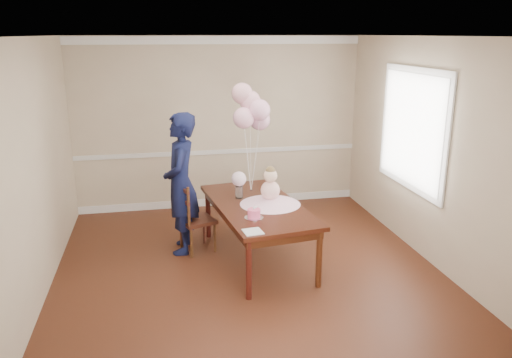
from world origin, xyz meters
name	(u,v)px	position (x,y,z in m)	size (l,w,h in m)	color
floor	(249,273)	(0.00, 0.00, 0.00)	(4.50, 5.00, 0.00)	#35170D
ceiling	(248,36)	(0.00, 0.00, 2.70)	(4.50, 5.00, 0.02)	white
wall_back	(219,124)	(0.00, 2.50, 1.35)	(4.50, 0.02, 2.70)	tan
wall_front	(322,259)	(0.00, -2.50, 1.35)	(4.50, 0.02, 2.70)	tan
wall_left	(33,174)	(-2.25, 0.00, 1.35)	(0.02, 5.00, 2.70)	tan
wall_right	(433,153)	(2.25, 0.00, 1.35)	(0.02, 5.00, 2.70)	tan
chair_rail_trim	(220,152)	(0.00, 2.49, 0.90)	(4.50, 0.02, 0.07)	silver
crown_molding	(218,40)	(0.00, 2.49, 2.63)	(4.50, 0.02, 0.12)	white
baseboard_trim	(221,201)	(0.00, 2.49, 0.06)	(4.50, 0.02, 0.12)	white
window_frame	(413,129)	(2.23, 0.50, 1.55)	(0.02, 1.66, 1.56)	white
window_blinds	(411,129)	(2.21, 0.50, 1.55)	(0.01, 1.50, 1.40)	white
dining_table_top	(258,206)	(0.17, 0.36, 0.71)	(0.97, 1.95, 0.05)	black
table_apron	(258,212)	(0.17, 0.36, 0.63)	(0.88, 1.85, 0.10)	black
table_leg_fl	(249,270)	(-0.11, -0.58, 0.34)	(0.07, 0.07, 0.68)	black
table_leg_fr	(319,259)	(0.70, -0.48, 0.34)	(0.07, 0.07, 0.68)	black
table_leg_bl	(208,214)	(-0.35, 1.19, 0.34)	(0.07, 0.07, 0.68)	black
table_leg_br	(264,207)	(0.46, 1.30, 0.34)	(0.07, 0.07, 0.68)	black
baby_skirt	(270,200)	(0.33, 0.33, 0.78)	(0.74, 0.74, 0.10)	#FFBBD9
baby_torso	(270,190)	(0.33, 0.33, 0.91)	(0.23, 0.23, 0.23)	#FFA1C3
baby_head	(270,176)	(0.33, 0.33, 1.09)	(0.17, 0.17, 0.17)	#FED4AF
baby_hair	(270,171)	(0.33, 0.33, 1.15)	(0.12, 0.12, 0.12)	brown
cake_platter	(254,218)	(0.04, -0.10, 0.73)	(0.21, 0.21, 0.01)	#BBBBC0
birthday_cake	(254,213)	(0.04, -0.10, 0.79)	(0.15, 0.15, 0.10)	#F24C7F
cake_flower_a	(254,208)	(0.04, -0.10, 0.85)	(0.03, 0.03, 0.03)	silver
cake_flower_b	(256,207)	(0.06, -0.08, 0.85)	(0.03, 0.03, 0.03)	white
rose_vase_near	(239,192)	(-0.01, 0.63, 0.81)	(0.10, 0.10, 0.16)	silver
roses_near	(239,179)	(-0.01, 0.63, 0.98)	(0.18, 0.18, 0.18)	silver
napkin	(253,232)	(-0.06, -0.51, 0.73)	(0.19, 0.19, 0.01)	silver
balloon_weight	(251,190)	(0.20, 0.90, 0.74)	(0.04, 0.04, 0.02)	silver
balloon_a	(244,118)	(0.10, 0.89, 1.70)	(0.27, 0.27, 0.27)	#F5AEC7
balloon_b	(259,110)	(0.30, 0.87, 1.80)	(0.27, 0.27, 0.27)	#F2ABCE
balloon_c	(250,101)	(0.21, 1.00, 1.90)	(0.27, 0.27, 0.27)	#E5A2B3
balloon_d	(242,94)	(0.11, 1.01, 2.00)	(0.27, 0.27, 0.27)	#DD9CA9
balloon_e	(260,120)	(0.34, 1.00, 1.65)	(0.27, 0.27, 0.27)	#D899B6
balloon_ribbon_a	(248,160)	(0.15, 0.90, 1.15)	(0.00, 0.00, 0.82)	white
balloon_ribbon_b	(255,156)	(0.25, 0.89, 1.20)	(0.00, 0.00, 0.91)	white
balloon_ribbon_c	(251,152)	(0.20, 0.95, 1.25)	(0.00, 0.00, 1.01)	white
balloon_ribbon_d	(247,148)	(0.15, 0.96, 1.29)	(0.00, 0.00, 1.11)	white
balloon_ribbon_e	(255,161)	(0.27, 0.95, 1.12)	(0.00, 0.00, 0.77)	white
dining_chair_seat	(197,220)	(-0.53, 0.78, 0.41)	(0.40, 0.40, 0.05)	#34160E
chair_leg_fl	(191,243)	(-0.63, 0.57, 0.20)	(0.04, 0.04, 0.39)	#3C2210
chair_leg_fr	(215,238)	(-0.32, 0.68, 0.20)	(0.04, 0.04, 0.39)	#3B2010
chair_leg_bl	(181,234)	(-0.74, 0.88, 0.20)	(0.04, 0.04, 0.39)	#33180E
chair_leg_br	(204,229)	(-0.43, 0.99, 0.20)	(0.04, 0.04, 0.39)	#38160F
chair_back_post_l	(189,207)	(-0.65, 0.56, 0.68)	(0.04, 0.04, 0.51)	#3B2010
chair_back_post_r	(178,200)	(-0.76, 0.88, 0.68)	(0.04, 0.04, 0.51)	#38160F
chair_slat_low	(184,212)	(-0.70, 0.72, 0.57)	(0.03, 0.37, 0.05)	#3E1F11
chair_slat_mid	(183,201)	(-0.70, 0.72, 0.71)	(0.03, 0.37, 0.05)	#3A140F
chair_slat_top	(183,189)	(-0.70, 0.72, 0.86)	(0.03, 0.37, 0.05)	#3B1810
woman	(181,184)	(-0.72, 0.83, 0.90)	(0.66, 0.44, 1.81)	#0E1233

